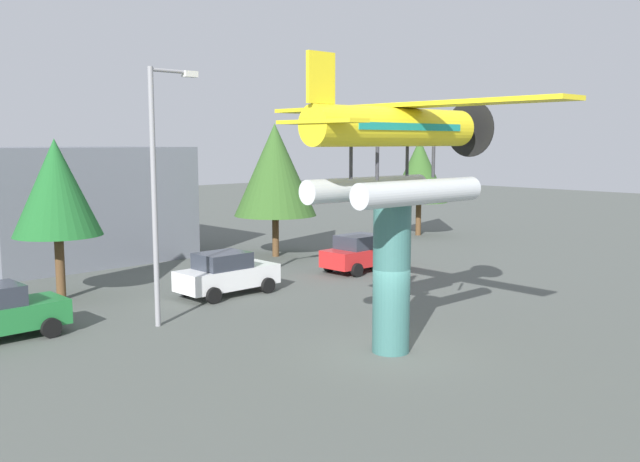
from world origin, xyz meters
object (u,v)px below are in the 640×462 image
object	(u,v)px
car_mid_white	(226,273)
car_far_red	(362,253)
display_pedestal	(391,278)
tree_far_east	(419,171)
storefront_building	(74,204)
tree_east	(56,188)
tree_center_back	(275,170)
floatplane_monument	(396,144)
streetlight_primary	(159,179)

from	to	relation	value
car_mid_white	car_far_red	size ratio (longest dim) A/B	1.00
display_pedestal	tree_far_east	xyz separation A→B (m)	(21.07, 15.34, 2.07)
car_mid_white	storefront_building	distance (m)	12.62
tree_east	tree_center_back	size ratio (longest dim) A/B	0.88
floatplane_monument	car_far_red	distance (m)	13.83
tree_far_east	display_pedestal	bearing A→B (deg)	-143.95
floatplane_monument	storefront_building	xyz separation A→B (m)	(0.37, 22.00, -3.15)
tree_center_back	tree_east	bearing A→B (deg)	-171.10
car_mid_white	storefront_building	xyz separation A→B (m)	(-0.60, 12.43, 2.07)
car_mid_white	tree_far_east	xyz separation A→B (m)	(19.97, 5.77, 3.40)
storefront_building	tree_far_east	bearing A→B (deg)	-17.94
car_mid_white	tree_east	bearing A→B (deg)	143.31
car_far_red	streetlight_primary	world-z (taller)	streetlight_primary
streetlight_primary	tree_far_east	bearing A→B (deg)	18.26
streetlight_primary	storefront_building	size ratio (longest dim) A/B	0.83
tree_far_east	car_mid_white	bearing A→B (deg)	-163.88
tree_east	streetlight_primary	bearing A→B (deg)	-82.19
storefront_building	tree_east	world-z (taller)	tree_east
streetlight_primary	tree_center_back	size ratio (longest dim) A/B	1.20
display_pedestal	storefront_building	world-z (taller)	storefront_building
tree_far_east	tree_center_back	bearing A→B (deg)	179.61
display_pedestal	car_far_red	size ratio (longest dim) A/B	1.05
car_mid_white	display_pedestal	bearing A→B (deg)	-96.54
display_pedestal	car_mid_white	size ratio (longest dim) A/B	1.05
display_pedestal	streetlight_primary	bearing A→B (deg)	113.88
tree_east	tree_far_east	xyz separation A→B (m)	(25.15, 1.92, -0.11)
car_far_red	storefront_building	size ratio (longest dim) A/B	0.41
storefront_building	display_pedestal	bearing A→B (deg)	-91.30
storefront_building	tree_center_back	bearing A→B (deg)	-38.73
display_pedestal	tree_east	size ratio (longest dim) A/B	0.70
car_mid_white	streetlight_primary	distance (m)	6.35
streetlight_primary	car_mid_white	bearing A→B (deg)	27.40
streetlight_primary	tree_east	distance (m)	6.19
car_mid_white	tree_center_back	bearing A→B (deg)	37.60
car_far_red	tree_east	xyz separation A→B (m)	(-12.99, 4.10, 3.51)
display_pedestal	car_far_red	bearing A→B (deg)	46.29
car_mid_white	streetlight_primary	bearing A→B (deg)	-152.60
car_far_red	streetlight_primary	bearing A→B (deg)	-170.64
car_far_red	tree_center_back	xyz separation A→B (m)	(-0.21, 6.10, 3.80)
display_pedestal	streetlight_primary	xyz separation A→B (m)	(-3.24, 7.32, 2.72)
car_mid_white	storefront_building	bearing A→B (deg)	92.75
floatplane_monument	car_mid_white	xyz separation A→B (m)	(0.97, 9.57, -5.22)
display_pedestal	storefront_building	size ratio (longest dim) A/B	0.43
streetlight_primary	tree_east	xyz separation A→B (m)	(-0.84, 6.10, -0.54)
display_pedestal	car_mid_white	world-z (taller)	display_pedestal
display_pedestal	storefront_building	bearing A→B (deg)	88.70
car_mid_white	car_far_red	xyz separation A→B (m)	(7.81, -0.25, 0.00)
car_mid_white	streetlight_primary	size ratio (longest dim) A/B	0.49
car_far_red	tree_far_east	xyz separation A→B (m)	(12.16, 6.02, 3.40)
floatplane_monument	tree_far_east	distance (m)	26.02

